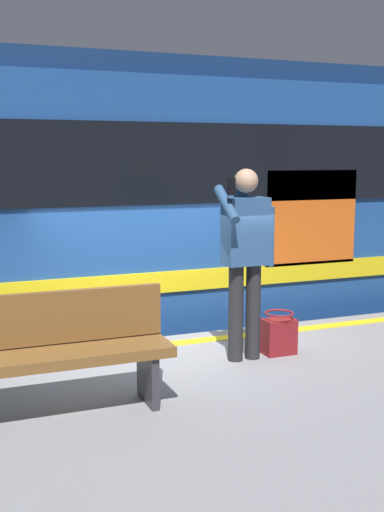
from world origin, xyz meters
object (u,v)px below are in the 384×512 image
Objects in this scene: passenger at (245,248)px; handbag at (279,335)px; train_carriage at (96,195)px; bench at (61,348)px.

passenger is 4.31× the size of handbag.
train_carriage is 7.47× the size of passenger.
passenger is (-0.70, 2.96, -0.34)m from train_carriage.
train_carriage is 3.37m from handbag.
bench is at bearing 16.37° from handbag.
handbag is at bearing -163.63° from bench.
train_carriage is 3.06m from passenger.
bench is (1.13, 3.60, -0.91)m from train_carriage.
train_carriage reaches higher than passenger.
bench is (2.22, 0.65, 0.30)m from handbag.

